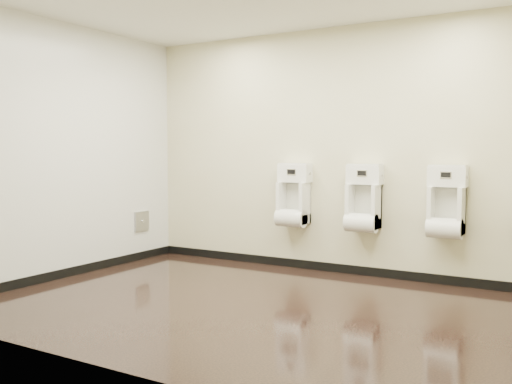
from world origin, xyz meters
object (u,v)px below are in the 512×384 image
Objects in this scene: access_panel at (142,221)px; urinal_1 at (363,203)px; urinal_0 at (293,200)px; urinal_2 at (446,207)px.

access_panel is 2.88m from urinal_1.
urinal_0 and urinal_2 have the same top height.
access_panel is 3.75m from urinal_2.
access_panel is at bearing -167.97° from urinal_0.
urinal_2 is (1.74, 0.00, 0.00)m from urinal_0.
urinal_0 and urinal_1 have the same top height.
urinal_0 is 1.00× the size of urinal_1.
urinal_1 is 1.00× the size of urinal_2.
urinal_1 is at bearing 8.44° from access_panel.
urinal_2 reaches higher than access_panel.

